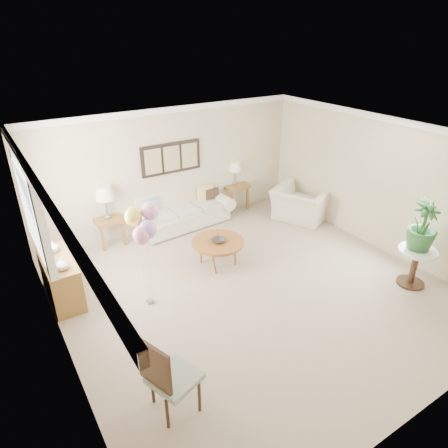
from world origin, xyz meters
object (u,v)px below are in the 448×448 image
at_px(accent_chair, 168,375).
at_px(balloon_cluster, 144,225).
at_px(armchair, 300,204).
at_px(coffee_table, 218,243).
at_px(sofa, 182,212).

distance_m(accent_chair, balloon_cluster, 2.26).
height_order(armchair, accent_chair, accent_chair).
bearing_deg(coffee_table, sofa, 83.95).
relative_size(accent_chair, balloon_cluster, 0.60).
height_order(sofa, balloon_cluster, balloon_cluster).
xyz_separation_m(sofa, accent_chair, (-2.35, -4.26, 0.21)).
bearing_deg(balloon_cluster, coffee_table, 15.46).
distance_m(coffee_table, accent_chair, 3.23).
relative_size(sofa, accent_chair, 2.22).
bearing_deg(coffee_table, balloon_cluster, -164.54).
bearing_deg(sofa, armchair, -26.25).
xyz_separation_m(sofa, coffee_table, (-0.20, -1.84, 0.13)).
bearing_deg(accent_chair, armchair, 32.68).
xyz_separation_m(armchair, balloon_cluster, (-4.16, -1.07, 1.04)).
distance_m(coffee_table, balloon_cluster, 1.86).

